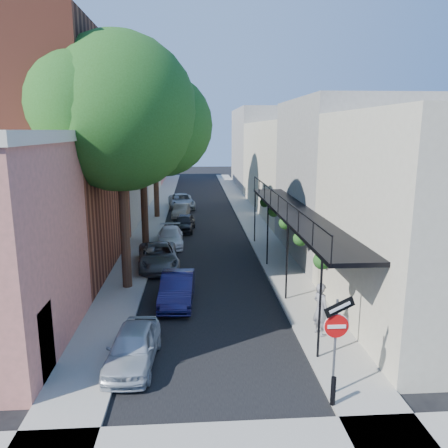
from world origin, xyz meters
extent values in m
plane|color=black|center=(0.00, 0.00, 0.00)|extent=(160.00, 160.00, 0.00)
cube|color=black|center=(0.00, 30.00, 0.01)|extent=(6.00, 64.00, 0.01)
cube|color=gray|center=(-4.00, 30.00, 0.06)|extent=(2.00, 64.00, 0.12)
cube|color=gray|center=(4.00, 30.00, 0.06)|extent=(2.00, 64.00, 0.12)
cube|color=beige|center=(-5.05, 2.50, 1.20)|extent=(0.10, 1.20, 2.20)
cube|color=brown|center=(-10.00, 14.00, 6.00)|extent=(10.00, 12.00, 12.00)
cube|color=gray|center=(-5.02, 14.00, 8.00)|extent=(0.06, 7.00, 4.00)
cube|color=#989690|center=(-9.00, 26.00, 4.50)|extent=(8.00, 12.00, 9.00)
cube|color=beige|center=(-9.00, 40.00, 5.00)|extent=(8.00, 16.00, 10.00)
cube|color=#DB7F70|center=(-9.00, 54.00, 4.00)|extent=(8.00, 12.00, 8.00)
cube|color=#989690|center=(9.00, 15.00, 4.50)|extent=(8.00, 10.00, 9.00)
cube|color=beige|center=(9.00, 30.00, 4.00)|extent=(8.00, 20.00, 8.00)
cube|color=#989690|center=(9.00, 48.00, 5.00)|extent=(8.00, 16.00, 10.00)
cube|color=black|center=(4.20, 10.00, 3.50)|extent=(2.00, 16.00, 0.15)
cube|color=black|center=(3.25, 10.00, 4.38)|extent=(0.05, 16.00, 0.05)
cylinder|color=black|center=(3.30, 3.00, 1.81)|extent=(0.08, 0.08, 3.40)
cylinder|color=black|center=(3.30, 18.00, 1.81)|extent=(0.08, 0.08, 3.40)
sphere|color=#1D4814|center=(3.60, 4.00, 3.05)|extent=(0.60, 0.60, 0.60)
sphere|color=#1D4814|center=(3.60, 10.00, 3.05)|extent=(0.60, 0.60, 0.60)
sphere|color=#1D4814|center=(3.60, 16.00, 3.05)|extent=(0.60, 0.60, 0.60)
cylinder|color=#595B60|center=(3.15, 1.00, 1.45)|extent=(0.07, 0.07, 2.90)
cylinder|color=red|center=(3.15, 0.96, 2.15)|extent=(0.66, 0.04, 0.66)
cube|color=white|center=(3.15, 0.93, 2.15)|extent=(0.50, 0.02, 0.10)
cylinder|color=white|center=(3.15, 0.98, 2.15)|extent=(0.70, 0.02, 0.70)
cube|color=black|center=(3.20, 0.95, 2.70)|extent=(0.89, 0.15, 0.58)
cube|color=white|center=(3.20, 0.92, 2.70)|extent=(0.60, 0.10, 0.31)
cylinder|color=black|center=(3.00, 0.50, 0.52)|extent=(0.14, 0.14, 0.80)
cylinder|color=#372116|center=(-3.80, 10.00, 3.50)|extent=(0.44, 0.44, 7.00)
sphere|color=#1D4814|center=(-3.80, 10.00, 8.02)|extent=(6.80, 6.80, 6.80)
sphere|color=#1D4814|center=(-2.10, 11.02, 7.52)|extent=(4.76, 4.76, 4.76)
cylinder|color=#372116|center=(-3.80, 18.00, 3.15)|extent=(0.44, 0.44, 6.30)
sphere|color=#1D4814|center=(-3.80, 18.00, 7.20)|extent=(6.00, 6.00, 6.00)
sphere|color=#1D4814|center=(-2.30, 18.90, 6.70)|extent=(4.20, 4.20, 4.20)
cylinder|color=#372116|center=(-3.80, 27.00, 3.67)|extent=(0.44, 0.44, 7.35)
sphere|color=#1D4814|center=(-3.80, 27.00, 8.40)|extent=(7.00, 7.00, 7.00)
sphere|color=#1D4814|center=(-2.05, 28.05, 7.90)|extent=(4.90, 4.90, 4.90)
imported|color=#A8B1BA|center=(-2.60, 3.12, 0.61)|extent=(1.66, 3.68, 1.23)
imported|color=#14133D|center=(-1.40, 8.14, 0.64)|extent=(1.52, 3.95, 1.28)
imported|color=#53565A|center=(-2.60, 13.16, 0.63)|extent=(2.58, 4.74, 1.26)
imported|color=white|center=(-2.20, 17.72, 0.58)|extent=(1.80, 4.05, 1.16)
imported|color=black|center=(-1.40, 21.82, 0.62)|extent=(1.74, 3.72, 1.23)
imported|color=gray|center=(-1.76, 27.13, 0.56)|extent=(1.53, 3.52, 1.13)
imported|color=#8F98A1|center=(-1.85, 31.56, 0.67)|extent=(2.81, 5.09, 1.35)
imported|color=slate|center=(3.81, 4.57, 1.08)|extent=(0.70, 0.83, 1.92)
camera|label=1|loc=(-0.60, -9.65, 7.29)|focal=35.00mm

